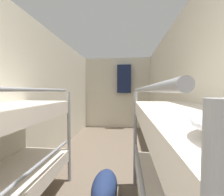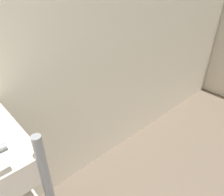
% 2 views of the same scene
% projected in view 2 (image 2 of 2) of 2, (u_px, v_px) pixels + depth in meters
% --- Properties ---
extents(wall_left, '(0.06, 5.49, 2.31)m').
position_uv_depth(wall_left, '(44.00, 71.00, 1.53)').
color(wall_left, beige).
rests_on(wall_left, ground_plane).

